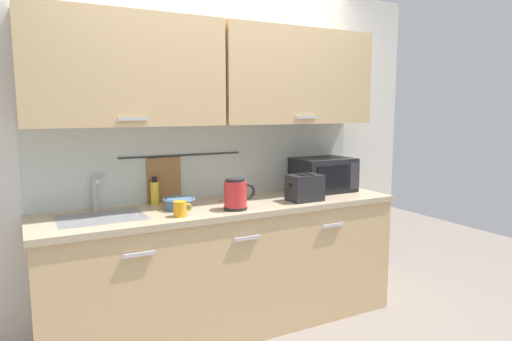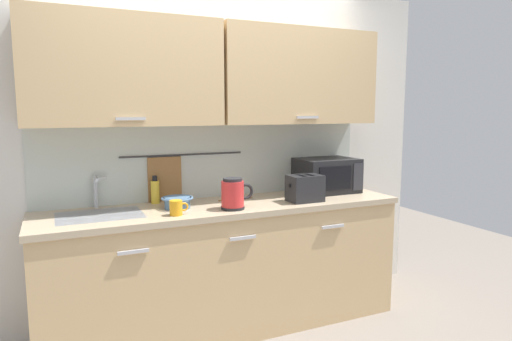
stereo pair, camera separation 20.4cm
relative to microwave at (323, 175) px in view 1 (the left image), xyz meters
The scene contains 10 objects.
counter_unit 1.09m from the microwave, behind, with size 2.53×0.64×0.90m.
back_wall_assembly 1.04m from the microwave, behind, with size 3.70×0.41×2.50m.
sink_faucet 1.74m from the microwave, behind, with size 0.09×0.17×0.22m.
microwave is the anchor object (origin of this frame).
electric_kettle 0.95m from the microwave, 163.35° to the right, with size 0.23×0.16×0.21m.
dish_soap_bottle 1.35m from the microwave, behind, with size 0.06×0.06×0.20m.
mug_near_sink 1.33m from the microwave, 167.39° to the right, with size 0.12×0.08×0.09m.
mixing_bowl 1.25m from the microwave, behind, with size 0.21×0.21×0.08m.
toaster 0.43m from the microwave, 144.40° to the right, with size 0.26×0.17×0.19m.
wooden_spoon 0.75m from the microwave, behind, with size 0.28×0.05×0.01m.
Camera 1 is at (-1.26, -2.50, 1.56)m, focal length 31.51 mm.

